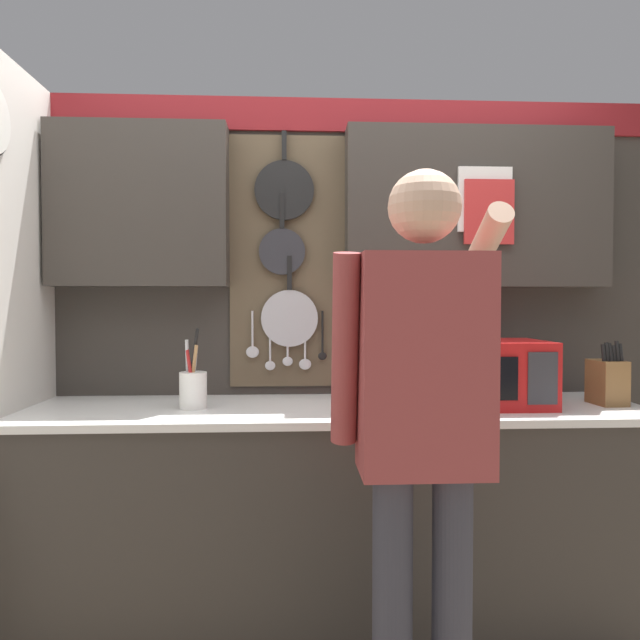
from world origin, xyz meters
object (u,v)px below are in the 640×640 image
object	(u,v)px
knife_block	(607,381)
person	(422,408)
microwave	(481,373)
utensil_crock	(193,388)

from	to	relation	value
knife_block	person	xyz separation A→B (m)	(-0.93, -0.64, 0.02)
microwave	utensil_crock	xyz separation A→B (m)	(-1.18, 0.00, -0.05)
knife_block	microwave	bearing A→B (deg)	-179.96
knife_block	utensil_crock	world-z (taller)	utensil_crock
utensil_crock	person	distance (m)	1.02
microwave	person	distance (m)	0.75
utensil_crock	knife_block	bearing A→B (deg)	-0.04
microwave	person	world-z (taller)	person
microwave	utensil_crock	world-z (taller)	utensil_crock
knife_block	utensil_crock	xyz separation A→B (m)	(-1.72, 0.00, -0.01)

